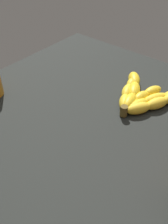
{
  "coord_description": "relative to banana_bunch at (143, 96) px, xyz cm",
  "views": [
    {
      "loc": [
        37.99,
        31.44,
        44.46
      ],
      "look_at": [
        0.19,
        0.43,
        3.67
      ],
      "focal_mm": 40.7,
      "sensor_mm": 36.0,
      "label": 1
    }
  ],
  "objects": [
    {
      "name": "ground_plane",
      "position": [
        17.88,
        -7.25,
        -3.15
      ],
      "size": [
        86.17,
        77.8,
        3.14
      ],
      "primitive_type": "cube",
      "color": "black"
    },
    {
      "name": "banana_bunch",
      "position": [
        0.0,
        0.0,
        0.0
      ],
      "size": [
        21.15,
        20.72,
        3.51
      ],
      "color": "yellow",
      "rests_on": "ground_plane"
    }
  ]
}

